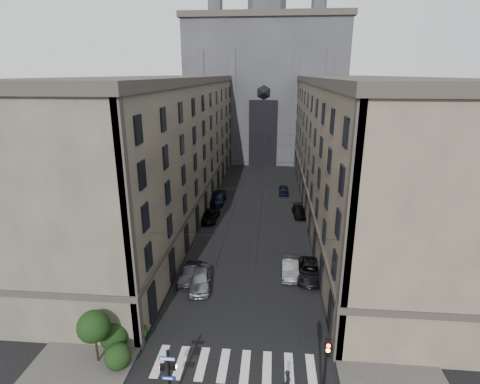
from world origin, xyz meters
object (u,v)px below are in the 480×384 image
(car_right_near, at_px, (290,268))
(pedestrian_signal_left, at_px, (169,374))
(car_left_midfar, at_px, (209,216))
(gothic_tower, at_px, (265,80))
(car_left_near, at_px, (201,279))
(car_right_far, at_px, (284,190))
(car_left_midnear, at_px, (190,274))
(car_right_midnear, at_px, (310,271))
(car_right_midfar, at_px, (300,212))
(traffic_light_right, at_px, (326,366))
(pedestrian, at_px, (288,382))
(car_left_far, at_px, (217,198))

(car_right_near, bearing_deg, pedestrian_signal_left, -115.22)
(pedestrian_signal_left, height_order, car_left_midfar, pedestrian_signal_left)
(gothic_tower, height_order, car_left_midfar, gothic_tower)
(gothic_tower, bearing_deg, car_left_near, -93.99)
(car_right_far, bearing_deg, car_left_midnear, -108.45)
(car_right_midnear, bearing_deg, car_right_near, 173.69)
(car_right_near, relative_size, car_right_midnear, 0.87)
(pedestrian_signal_left, xyz_separation_m, car_left_midfar, (-2.69, 29.79, -1.65))
(gothic_tower, distance_m, car_right_midfar, 44.70)
(gothic_tower, relative_size, car_right_far, 14.72)
(gothic_tower, distance_m, traffic_light_right, 74.67)
(pedestrian_signal_left, height_order, car_right_near, pedestrian_signal_left)
(traffic_light_right, relative_size, pedestrian, 2.97)
(car_right_far, bearing_deg, car_right_near, -89.51)
(car_left_midnear, relative_size, pedestrian, 2.48)
(pedestrian_signal_left, xyz_separation_m, car_right_midnear, (9.71, 15.83, -1.58))
(car_right_far, xyz_separation_m, pedestrian, (-0.64, -41.08, 0.20))
(car_right_midnear, bearing_deg, car_left_near, -159.83)
(car_right_near, xyz_separation_m, car_right_far, (-0.07, 26.34, -0.09))
(traffic_light_right, relative_size, car_left_midfar, 1.08)
(car_left_near, height_order, car_right_midnear, car_left_near)
(traffic_light_right, xyz_separation_m, car_right_midnear, (0.60, 15.41, -2.55))
(car_right_near, distance_m, car_right_midnear, 1.98)
(pedestrian, bearing_deg, car_right_midfar, -8.71)
(traffic_light_right, relative_size, car_left_midnear, 1.20)
(car_left_near, xyz_separation_m, car_left_far, (-1.97, 24.08, -0.00))
(car_right_near, bearing_deg, car_right_midnear, -11.80)
(car_left_midnear, height_order, car_right_midfar, car_left_midnear)
(car_right_near, bearing_deg, car_right_far, 90.52)
(car_right_midnear, bearing_deg, car_left_midnear, -166.62)
(pedestrian, bearing_deg, car_left_midnear, 31.24)
(car_right_midnear, bearing_deg, pedestrian, -94.57)
(traffic_light_right, bearing_deg, car_left_near, 127.55)
(car_right_midfar, distance_m, pedestrian, 31.25)
(car_left_far, relative_size, car_right_far, 1.44)
(car_right_far, relative_size, pedestrian, 2.25)
(traffic_light_right, bearing_deg, car_right_midnear, 87.77)
(pedestrian_signal_left, relative_size, car_left_midfar, 0.83)
(car_left_midfar, relative_size, car_right_midnear, 0.91)
(car_left_midfar, xyz_separation_m, car_right_midfar, (12.40, 2.85, -0.02))
(gothic_tower, bearing_deg, car_left_midfar, -98.08)
(car_left_far, bearing_deg, gothic_tower, 81.35)
(car_left_midnear, relative_size, car_right_midnear, 0.82)
(car_left_midnear, bearing_deg, pedestrian_signal_left, -78.22)
(car_left_midfar, bearing_deg, car_right_midfar, 15.41)
(pedestrian_signal_left, relative_size, car_right_far, 1.02)
(pedestrian_signal_left, distance_m, car_right_midfar, 34.10)
(pedestrian_signal_left, distance_m, pedestrian, 7.38)
(car_right_midnear, height_order, car_right_midfar, car_right_midnear)
(car_right_midfar, bearing_deg, pedestrian, -99.93)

